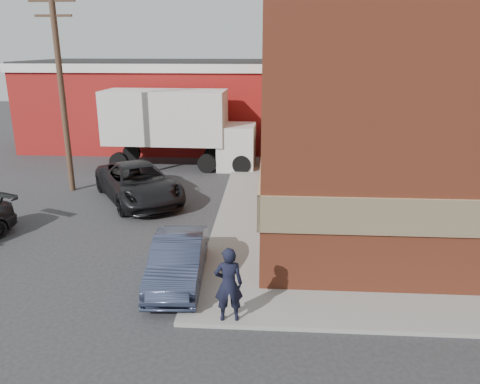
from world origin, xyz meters
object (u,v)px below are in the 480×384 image
(warehouse, at_px, (156,103))
(utility_pole, at_px, (61,87))
(man, at_px, (229,284))
(suv_a, at_px, (139,183))
(box_truck, at_px, (181,124))
(brick_building, at_px, (433,91))
(sedan, at_px, (178,260))

(warehouse, bearing_deg, utility_pole, -97.77)
(man, xyz_separation_m, suv_a, (-4.75, 9.24, -0.26))
(man, distance_m, box_truck, 15.87)
(warehouse, xyz_separation_m, man, (6.81, -21.55, -1.75))
(brick_building, relative_size, man, 9.68)
(box_truck, bearing_deg, man, -73.91)
(brick_building, relative_size, sedan, 4.53)
(warehouse, distance_m, man, 22.67)
(brick_building, xyz_separation_m, sedan, (-9.32, -8.50, -4.02))
(sedan, relative_size, suv_a, 0.70)
(utility_pole, bearing_deg, brick_building, -0.02)
(warehouse, bearing_deg, box_truck, -65.69)
(warehouse, xyz_separation_m, suv_a, (2.06, -12.31, -2.01))
(box_truck, bearing_deg, utility_pole, -130.80)
(sedan, bearing_deg, utility_pole, 124.85)
(warehouse, xyz_separation_m, utility_pole, (-1.50, -11.00, 1.93))
(utility_pole, distance_m, suv_a, 5.47)
(brick_building, bearing_deg, warehouse, 142.80)
(brick_building, bearing_deg, sedan, -137.64)
(brick_building, relative_size, suv_a, 3.16)
(brick_building, bearing_deg, utility_pole, 179.98)
(brick_building, xyz_separation_m, box_truck, (-11.67, 4.76, -2.25))
(brick_building, height_order, sedan, brick_building)
(warehouse, height_order, sedan, warehouse)
(brick_building, bearing_deg, man, -126.09)
(brick_building, relative_size, utility_pole, 2.03)
(man, xyz_separation_m, box_truck, (-3.98, 15.30, 1.37))
(sedan, height_order, box_truck, box_truck)
(brick_building, distance_m, utility_pole, 16.00)
(warehouse, relative_size, utility_pole, 1.81)
(brick_building, distance_m, suv_a, 13.09)
(warehouse, distance_m, sedan, 20.29)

